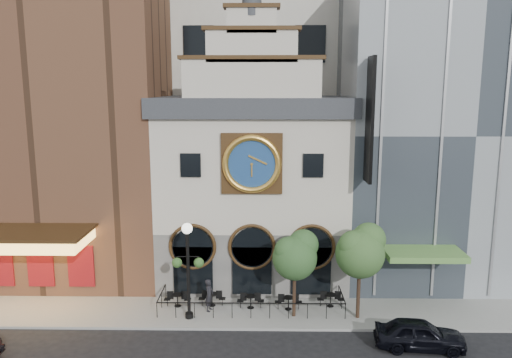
{
  "coord_description": "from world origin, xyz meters",
  "views": [
    {
      "loc": [
        0.69,
        -24.97,
        12.98
      ],
      "look_at": [
        0.21,
        6.0,
        7.25
      ],
      "focal_mm": 35.0,
      "sensor_mm": 36.0,
      "label": 1
    }
  ],
  "objects_px": {
    "bistro_0": "(178,299)",
    "lamppost": "(188,260)",
    "bistro_2": "(251,301)",
    "tree_right": "(361,250)",
    "tree_left": "(296,254)",
    "car_right": "(420,334)",
    "pedestrian": "(209,295)",
    "bistro_1": "(212,298)",
    "bistro_4": "(331,299)",
    "bistro_3": "(288,302)"
  },
  "relations": [
    {
      "from": "car_right",
      "to": "tree_right",
      "type": "distance_m",
      "value": 5.22
    },
    {
      "from": "pedestrian",
      "to": "tree_left",
      "type": "distance_m",
      "value": 5.65
    },
    {
      "from": "pedestrian",
      "to": "tree_right",
      "type": "height_order",
      "value": "tree_right"
    },
    {
      "from": "lamppost",
      "to": "tree_left",
      "type": "distance_m",
      "value": 5.98
    },
    {
      "from": "bistro_2",
      "to": "bistro_4",
      "type": "height_order",
      "value": "same"
    },
    {
      "from": "pedestrian",
      "to": "lamppost",
      "type": "xyz_separation_m",
      "value": [
        -1.04,
        -0.96,
        2.47
      ]
    },
    {
      "from": "tree_right",
      "to": "pedestrian",
      "type": "bearing_deg",
      "value": 175.18
    },
    {
      "from": "bistro_3",
      "to": "tree_left",
      "type": "height_order",
      "value": "tree_left"
    },
    {
      "from": "lamppost",
      "to": "tree_left",
      "type": "relative_size",
      "value": 1.11
    },
    {
      "from": "pedestrian",
      "to": "lamppost",
      "type": "bearing_deg",
      "value": 148.22
    },
    {
      "from": "bistro_0",
      "to": "bistro_2",
      "type": "relative_size",
      "value": 1.0
    },
    {
      "from": "bistro_4",
      "to": "pedestrian",
      "type": "height_order",
      "value": "pedestrian"
    },
    {
      "from": "tree_right",
      "to": "tree_left",
      "type": "bearing_deg",
      "value": 177.81
    },
    {
      "from": "bistro_1",
      "to": "bistro_3",
      "type": "distance_m",
      "value": 4.54
    },
    {
      "from": "car_right",
      "to": "bistro_1",
      "type": "bearing_deg",
      "value": 73.25
    },
    {
      "from": "pedestrian",
      "to": "tree_left",
      "type": "xyz_separation_m",
      "value": [
        4.92,
        -0.58,
        2.71
      ]
    },
    {
      "from": "pedestrian",
      "to": "tree_right",
      "type": "relative_size",
      "value": 0.35
    },
    {
      "from": "bistro_4",
      "to": "tree_right",
      "type": "distance_m",
      "value": 4.03
    },
    {
      "from": "lamppost",
      "to": "bistro_1",
      "type": "bearing_deg",
      "value": 54.14
    },
    {
      "from": "bistro_3",
      "to": "tree_right",
      "type": "xyz_separation_m",
      "value": [
        3.91,
        -0.94,
        3.52
      ]
    },
    {
      "from": "bistro_4",
      "to": "tree_left",
      "type": "relative_size",
      "value": 0.32
    },
    {
      "from": "lamppost",
      "to": "tree_right",
      "type": "xyz_separation_m",
      "value": [
        9.55,
        0.24,
        0.57
      ]
    },
    {
      "from": "bistro_1",
      "to": "lamppost",
      "type": "relative_size",
      "value": 0.29
    },
    {
      "from": "bistro_0",
      "to": "bistro_1",
      "type": "distance_m",
      "value": 2.04
    },
    {
      "from": "bistro_3",
      "to": "tree_right",
      "type": "bearing_deg",
      "value": -13.47
    },
    {
      "from": "car_right",
      "to": "tree_left",
      "type": "relative_size",
      "value": 0.89
    },
    {
      "from": "car_right",
      "to": "pedestrian",
      "type": "relative_size",
      "value": 2.34
    },
    {
      "from": "pedestrian",
      "to": "lamppost",
      "type": "distance_m",
      "value": 2.84
    },
    {
      "from": "bistro_0",
      "to": "bistro_1",
      "type": "bearing_deg",
      "value": 3.6
    },
    {
      "from": "bistro_2",
      "to": "pedestrian",
      "type": "height_order",
      "value": "pedestrian"
    },
    {
      "from": "pedestrian",
      "to": "lamppost",
      "type": "height_order",
      "value": "lamppost"
    },
    {
      "from": "bistro_2",
      "to": "tree_right",
      "type": "distance_m",
      "value": 7.15
    },
    {
      "from": "pedestrian",
      "to": "bistro_3",
      "type": "bearing_deg",
      "value": -71.8
    },
    {
      "from": "car_right",
      "to": "bistro_4",
      "type": "bearing_deg",
      "value": 46.4
    },
    {
      "from": "bistro_2",
      "to": "lamppost",
      "type": "relative_size",
      "value": 0.29
    },
    {
      "from": "lamppost",
      "to": "car_right",
      "type": "bearing_deg",
      "value": -14.36
    },
    {
      "from": "bistro_1",
      "to": "tree_left",
      "type": "height_order",
      "value": "tree_left"
    },
    {
      "from": "bistro_4",
      "to": "car_right",
      "type": "distance_m",
      "value": 5.94
    },
    {
      "from": "bistro_1",
      "to": "pedestrian",
      "type": "relative_size",
      "value": 0.83
    },
    {
      "from": "car_right",
      "to": "pedestrian",
      "type": "distance_m",
      "value": 11.66
    },
    {
      "from": "bistro_1",
      "to": "bistro_0",
      "type": "bearing_deg",
      "value": -176.4
    },
    {
      "from": "bistro_2",
      "to": "tree_right",
      "type": "height_order",
      "value": "tree_right"
    },
    {
      "from": "bistro_1",
      "to": "bistro_4",
      "type": "xyz_separation_m",
      "value": [
        7.03,
        0.01,
        0.0
      ]
    },
    {
      "from": "bistro_2",
      "to": "tree_left",
      "type": "xyz_separation_m",
      "value": [
        2.54,
        -0.95,
        3.2
      ]
    },
    {
      "from": "car_right",
      "to": "lamppost",
      "type": "height_order",
      "value": "lamppost"
    },
    {
      "from": "bistro_0",
      "to": "lamppost",
      "type": "height_order",
      "value": "lamppost"
    },
    {
      "from": "bistro_1",
      "to": "tree_right",
      "type": "distance_m",
      "value": 9.23
    },
    {
      "from": "bistro_1",
      "to": "bistro_3",
      "type": "xyz_separation_m",
      "value": [
        4.52,
        -0.44,
        0.0
      ]
    },
    {
      "from": "tree_left",
      "to": "tree_right",
      "type": "bearing_deg",
      "value": -2.19
    },
    {
      "from": "bistro_3",
      "to": "bistro_4",
      "type": "distance_m",
      "value": 2.56
    }
  ]
}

